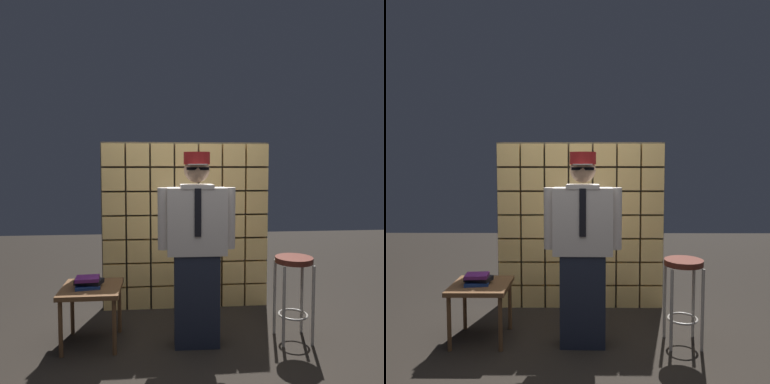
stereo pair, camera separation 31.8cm
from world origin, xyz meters
The scene contains 6 objects.
ground_plane centered at (0.00, 0.00, 0.00)m, with size 12.00×12.00×0.00m.
glass_block_wall centered at (0.00, 1.35, 0.92)m, with size 1.87×0.10×1.87m.
standing_person centered at (0.02, 0.41, 0.89)m, with size 0.68×0.29×1.71m.
bar_stool centered at (0.91, 0.45, 0.57)m, with size 0.34×0.34×0.76m.
side_table centered at (-0.91, 0.52, 0.45)m, with size 0.52×0.52×0.52m.
book_stack centered at (-0.93, 0.51, 0.57)m, with size 0.26×0.22×0.10m.
Camera 2 is at (-0.00, -2.86, 1.59)m, focal length 35.53 mm.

